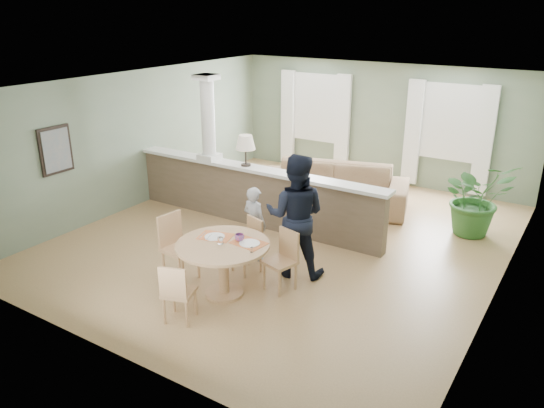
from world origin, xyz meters
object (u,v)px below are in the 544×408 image
Objects in this scene: dining_table at (224,254)px; chair_far_boy at (250,242)px; man_person at (296,216)px; chair_near at (177,291)px; sofa at (331,187)px; chair_far_man at (283,257)px; chair_side at (176,243)px; child_person at (255,223)px; houseplant at (476,198)px.

chair_far_boy is (-0.11, 0.80, -0.16)m from dining_table.
chair_near is at bearing 54.55° from man_person.
sofa is at bearing -106.31° from chair_near.
chair_side reaches higher than chair_far_man.
dining_table reaches higher than chair_far_man.
child_person is (-0.28, 1.18, -0.02)m from dining_table.
dining_table is at bearing -119.80° from chair_far_man.
houseplant is 3.97m from chair_far_man.
chair_far_boy is at bearing -179.60° from chair_far_man.
man_person reaches higher than chair_near.
houseplant is 4.79m from dining_table.
child_person is at bearing 103.46° from dining_table.
houseplant is 1.60× the size of chair_far_boy.
man_person is (0.80, -0.09, 0.34)m from child_person.
man_person is (1.43, 1.06, 0.39)m from chair_side.
dining_table reaches higher than chair_near.
houseplant is 1.54× the size of chair_far_man.
chair_side is 1.31m from child_person.
houseplant is (2.74, 0.19, 0.24)m from sofa.
houseplant reaches higher than dining_table.
dining_table is at bearing 113.32° from child_person.
child_person is 0.87m from man_person.
dining_table is (-2.46, -4.11, -0.05)m from houseplant.
chair_near is at bearing -116.71° from houseplant.
chair_far_boy is 0.96× the size of chair_far_man.
child_person reaches higher than chair_far_man.
houseplant reaches higher than chair_far_boy.
chair_near is at bearing -130.29° from chair_side.
chair_far_boy is 1.01× the size of chair_near.
child_person reaches higher than chair_far_boy.
chair_side reaches higher than chair_far_boy.
chair_far_man is 0.88× the size of chair_side.
chair_far_man is 1.66m from chair_near.
dining_table is 0.87m from chair_far_man.
chair_far_man is (0.72, -0.19, 0.02)m from chair_far_boy.
chair_near is 0.69× the size of child_person.
chair_side is 0.53× the size of man_person.
sofa is 1.58× the size of man_person.
houseplant is 0.72× the size of man_person.
chair_side is at bearing 71.21° from child_person.
chair_near is 2.13m from man_person.
man_person is (-1.94, -3.02, 0.27)m from houseplant.
chair_far_man is at bearing -132.68° from chair_near.
sofa is 2.20× the size of houseplant.
chair_far_man is 1.05× the size of chair_near.
man_person is (0.80, -2.83, 0.51)m from sofa.
sofa is 2.98m from man_person.
chair_far_boy is 0.70× the size of child_person.
chair_far_boy is at bearing -102.64° from sofa.
chair_far_man is 0.67m from man_person.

